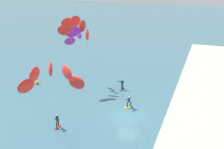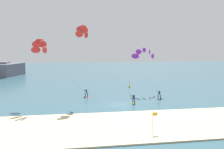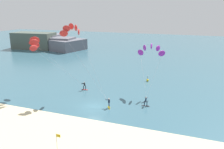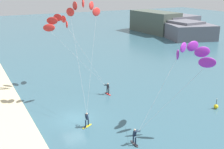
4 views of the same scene
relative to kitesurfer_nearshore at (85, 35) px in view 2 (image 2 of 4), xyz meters
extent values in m
plane|color=#386070|center=(5.41, -3.82, -11.70)|extent=(240.00, 240.00, 0.00)
cube|color=beige|center=(5.41, -13.88, -11.62)|extent=(80.00, 11.27, 0.16)
ellipsoid|color=yellow|center=(7.92, -3.15, -11.66)|extent=(0.96, 1.51, 0.08)
cube|color=black|center=(8.09, -3.53, -11.61)|extent=(0.38, 0.38, 0.02)
cylinder|color=#192338|center=(7.82, -2.95, -11.23)|extent=(0.14, 0.14, 0.78)
cylinder|color=#192338|center=(8.01, -3.35, -11.23)|extent=(0.14, 0.14, 0.78)
cube|color=#192338|center=(7.92, -3.15, -10.54)|extent=(0.41, 0.42, 0.63)
sphere|color=beige|center=(7.92, -3.15, -10.12)|extent=(0.20, 0.20, 0.20)
cylinder|color=black|center=(7.40, -2.95, -10.39)|extent=(0.52, 0.23, 0.03)
cylinder|color=#192338|center=(7.62, -3.15, -10.36)|extent=(0.60, 0.09, 0.15)
cylinder|color=#192338|center=(7.70, -2.95, -10.36)|extent=(0.50, 0.48, 0.15)
ellipsoid|color=red|center=(0.21, 1.72, 0.04)|extent=(0.87, 1.46, 1.10)
ellipsoid|color=red|center=(-0.02, 1.14, 0.83)|extent=(1.27, 1.24, 1.10)
ellipsoid|color=red|center=(-0.41, 0.16, 1.13)|extent=(1.47, 0.84, 1.10)
ellipsoid|color=red|center=(-0.80, -0.82, 0.83)|extent=(1.46, 0.34, 1.10)
ellipsoid|color=red|center=(-1.03, -1.39, 0.04)|extent=(1.46, 0.87, 1.10)
cylinder|color=#B2B2B7|center=(3.81, -0.62, -5.32)|extent=(7.21, 4.69, 10.14)
cylinder|color=#B2B2B7|center=(3.19, -2.17, -5.32)|extent=(8.45, 1.57, 10.14)
ellipsoid|color=#333338|center=(13.49, -0.41, -11.66)|extent=(1.52, 0.45, 0.08)
cube|color=black|center=(13.90, -0.44, -11.61)|extent=(0.30, 0.30, 0.02)
cylinder|color=#192338|center=(13.27, -0.40, -11.23)|extent=(0.14, 0.14, 0.78)
cylinder|color=#192338|center=(13.71, -0.43, -11.23)|extent=(0.14, 0.14, 0.78)
cube|color=#192338|center=(13.49, -0.41, -10.54)|extent=(0.34, 0.32, 0.63)
sphere|color=beige|center=(13.49, -0.41, -10.12)|extent=(0.20, 0.20, 0.20)
cylinder|color=black|center=(13.43, 0.13, -10.39)|extent=(0.09, 0.55, 0.03)
cylinder|color=#192338|center=(13.35, -0.15, -10.36)|extent=(0.36, 0.57, 0.15)
cylinder|color=#192338|center=(13.57, -0.13, -10.36)|extent=(0.25, 0.60, 0.15)
ellipsoid|color=purple|center=(14.65, 7.19, -3.95)|extent=(1.34, 1.56, 1.10)
ellipsoid|color=purple|center=(13.92, 7.11, -3.01)|extent=(0.79, 1.76, 1.10)
ellipsoid|color=purple|center=(12.67, 6.97, -2.65)|extent=(0.51, 1.76, 1.10)
ellipsoid|color=purple|center=(11.42, 6.83, -3.01)|extent=(1.12, 1.68, 1.10)
ellipsoid|color=purple|center=(10.68, 6.75, -3.95)|extent=(1.56, 1.34, 1.10)
cylinder|color=#B2B2B7|center=(14.04, 3.66, -7.32)|extent=(1.24, 7.07, 6.15)
cylinder|color=#B2B2B7|center=(12.05, 3.44, -7.32)|extent=(2.77, 6.63, 6.15)
ellipsoid|color=red|center=(0.18, 3.35, -11.66)|extent=(1.52, 0.48, 0.08)
cube|color=black|center=(-0.23, 3.32, -11.61)|extent=(0.30, 0.31, 0.02)
cylinder|color=black|center=(0.40, 3.37, -11.23)|extent=(0.14, 0.14, 0.78)
cylinder|color=black|center=(-0.04, 3.33, -11.23)|extent=(0.14, 0.14, 0.78)
cube|color=black|center=(0.18, 3.35, -10.54)|extent=(0.34, 0.33, 0.63)
sphere|color=beige|center=(0.18, 3.35, -10.12)|extent=(0.20, 0.20, 0.20)
cylinder|color=black|center=(-0.29, 3.07, -10.39)|extent=(0.49, 0.30, 0.03)
cylinder|color=black|center=(0.00, 3.12, -10.36)|extent=(0.44, 0.53, 0.15)
cylinder|color=black|center=(-0.11, 3.31, -10.36)|extent=(0.61, 0.18, 0.15)
ellipsoid|color=red|center=(-8.45, 0.58, -2.60)|extent=(1.73, 0.74, 1.10)
ellipsoid|color=red|center=(-8.09, -0.04, -1.68)|extent=(1.73, 0.55, 1.10)
ellipsoid|color=red|center=(-7.47, -1.11, -1.32)|extent=(1.63, 1.13, 1.10)
ellipsoid|color=red|center=(-6.85, -2.17, -1.68)|extent=(1.28, 1.55, 1.10)
ellipsoid|color=red|center=(-6.48, -2.80, -2.60)|extent=(0.74, 1.73, 1.10)
cylinder|color=#B2B2B7|center=(-4.37, 1.83, -6.64)|extent=(8.17, 2.51, 7.50)
cylinder|color=#B2B2B7|center=(-3.39, 0.14, -6.64)|extent=(6.21, 5.89, 7.50)
sphere|color=yellow|center=(11.03, 13.32, -11.42)|extent=(0.56, 0.56, 0.56)
cylinder|color=#262628|center=(11.03, 13.32, -10.79)|extent=(0.06, 0.06, 0.70)
sphere|color=#F2F2CC|center=(11.03, 13.32, -10.38)|extent=(0.12, 0.12, 0.12)
cylinder|color=gray|center=(6.65, -16.59, -10.44)|extent=(0.05, 0.05, 2.20)
cube|color=yellow|center=(6.93, -16.59, -9.56)|extent=(0.52, 0.03, 0.36)
camera|label=1|loc=(-25.86, -12.74, 6.11)|focal=46.45mm
camera|label=2|loc=(-1.42, -39.79, -2.42)|focal=36.26mm
camera|label=3|loc=(20.32, -35.85, 4.09)|focal=36.69mm
camera|label=4|loc=(35.01, -14.14, 3.67)|focal=46.55mm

